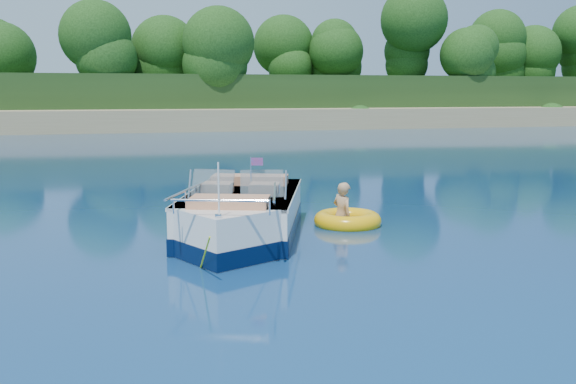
# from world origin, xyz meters

# --- Properties ---
(ground) EXTENTS (160.00, 160.00, 0.00)m
(ground) POSITION_xyz_m (0.00, 0.00, 0.00)
(ground) COLOR #091842
(ground) RESTS_ON ground
(shoreline) EXTENTS (170.00, 59.00, 6.00)m
(shoreline) POSITION_xyz_m (0.00, 63.77, 0.98)
(shoreline) COLOR #968057
(shoreline) RESTS_ON ground
(treeline) EXTENTS (150.00, 7.12, 8.19)m
(treeline) POSITION_xyz_m (0.04, 41.01, 5.55)
(treeline) COLOR black
(treeline) RESTS_ON ground
(motorboat) EXTENTS (3.16, 5.48, 1.90)m
(motorboat) POSITION_xyz_m (-0.73, 1.77, 0.37)
(motorboat) COLOR white
(motorboat) RESTS_ON ground
(tow_tube) EXTENTS (1.73, 1.73, 0.37)m
(tow_tube) POSITION_xyz_m (1.64, 2.40, 0.10)
(tow_tube) COLOR #FFB509
(tow_tube) RESTS_ON ground
(boy) EXTENTS (0.61, 0.83, 1.49)m
(boy) POSITION_xyz_m (1.49, 2.42, 0.00)
(boy) COLOR tan
(boy) RESTS_ON ground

